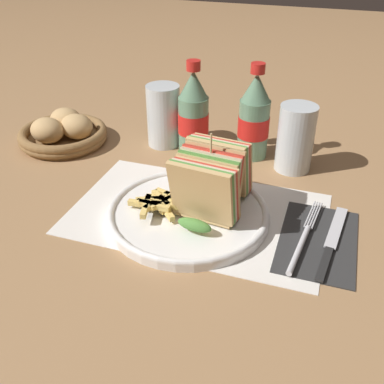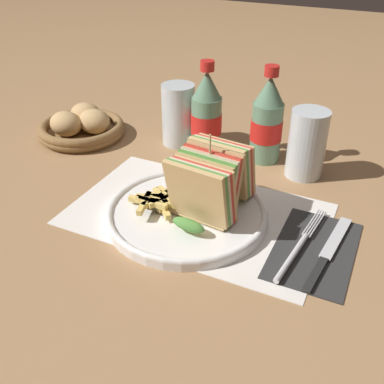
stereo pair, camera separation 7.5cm
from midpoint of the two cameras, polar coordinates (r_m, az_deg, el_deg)
ground_plane at (r=0.78m, az=2.40°, el=-2.28°), size 4.00×4.00×0.00m
placemat at (r=0.77m, az=3.47°, el=-2.87°), size 0.43×0.26×0.00m
plate_main at (r=0.75m, az=2.21°, el=-2.75°), size 0.27×0.27×0.02m
club_sandwich at (r=0.72m, az=5.24°, el=1.17°), size 0.11×0.18×0.14m
fries_pile at (r=0.74m, az=-1.30°, el=-1.18°), size 0.10×0.10×0.02m
napkin at (r=0.72m, az=18.19°, el=-7.06°), size 0.12×0.19×0.00m
fork at (r=0.70m, az=16.20°, el=-7.13°), size 0.03×0.20×0.01m
knife at (r=0.72m, az=19.79°, el=-7.31°), size 0.04×0.20×0.00m
coke_bottle_near at (r=0.93m, az=4.18°, el=9.64°), size 0.06×0.06×0.20m
coke_bottle_far at (r=0.92m, az=11.85°, el=8.70°), size 0.06×0.06×0.20m
glass_near at (r=0.89m, az=16.69°, el=5.32°), size 0.07×0.07×0.13m
glass_far at (r=0.98m, az=0.47°, el=9.73°), size 0.07×0.07×0.13m
bread_basket at (r=1.05m, az=-11.85°, el=8.05°), size 0.19×0.19×0.07m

